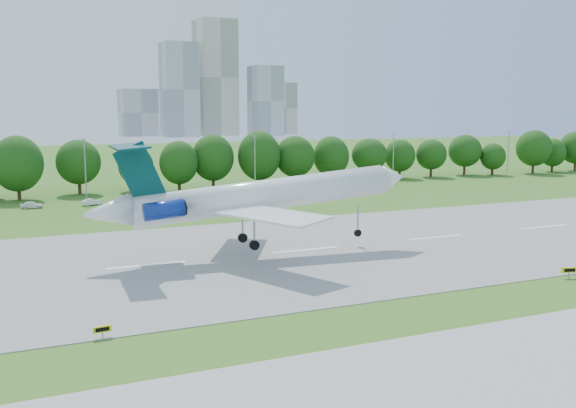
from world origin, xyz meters
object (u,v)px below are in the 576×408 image
at_px(taxi_sign_left, 102,329).
at_px(service_vehicle_a, 92,202).
at_px(service_vehicle_b, 32,205).
at_px(airliner, 249,196).

height_order(taxi_sign_left, service_vehicle_a, service_vehicle_a).
height_order(taxi_sign_left, service_vehicle_b, service_vehicle_b).
bearing_deg(taxi_sign_left, airliner, 41.92).
bearing_deg(service_vehicle_b, airliner, -152.05).
xyz_separation_m(taxi_sign_left, service_vehicle_b, (-2.25, 73.84, -0.09)).
height_order(service_vehicle_a, service_vehicle_b, service_vehicle_b).
xyz_separation_m(airliner, service_vehicle_b, (-22.63, 51.64, -6.71)).
relative_size(airliner, service_vehicle_b, 10.62).
bearing_deg(service_vehicle_b, service_vehicle_a, -87.59).
height_order(airliner, service_vehicle_b, airliner).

